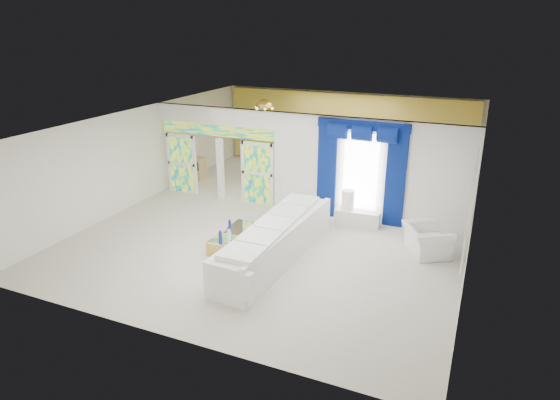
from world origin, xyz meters
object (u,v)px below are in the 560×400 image
at_px(white_sofa, 276,243).
at_px(grand_piano, 281,165).
at_px(armchair, 426,240).
at_px(coffee_table, 233,239).
at_px(console_table, 357,218).

relative_size(white_sofa, grand_piano, 2.61).
bearing_deg(armchair, coffee_table, 77.44).
height_order(coffee_table, armchair, armchair).
bearing_deg(coffee_table, armchair, 17.75).
bearing_deg(white_sofa, coffee_table, 171.23).
relative_size(coffee_table, armchair, 1.47).
relative_size(console_table, armchair, 1.14).
height_order(console_table, armchair, armchair).
bearing_deg(coffee_table, white_sofa, -12.53).
bearing_deg(armchair, white_sofa, 88.05).
distance_m(armchair, grand_piano, 7.38).
xyz_separation_m(coffee_table, console_table, (2.62, 2.61, 0.03)).
bearing_deg(console_table, armchair, -28.29).
xyz_separation_m(white_sofa, grand_piano, (-2.54, 6.26, 0.01)).
height_order(console_table, grand_piano, grand_piano).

